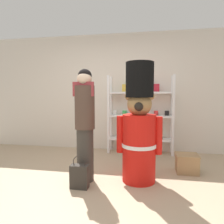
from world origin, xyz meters
TOP-DOWN VIEW (x-y plane):
  - ground_plane at (0.00, 0.00)m, footprint 6.40×6.40m
  - back_wall at (0.00, 2.20)m, footprint 6.40×0.12m
  - merchandise_shelf at (0.59, 1.98)m, footprint 1.38×0.35m
  - teddy_bear_guard at (0.64, 0.47)m, footprint 0.65×0.49m
  - person_shopper at (-0.12, 0.34)m, footprint 0.30×0.28m
  - shopping_bag at (-0.12, 0.09)m, footprint 0.24×0.13m
  - display_crate at (1.39, 0.94)m, footprint 0.35×0.32m

SIDE VIEW (x-z plane):
  - ground_plane at x=0.00m, z-range 0.00..0.00m
  - display_crate at x=1.39m, z-range 0.00..0.30m
  - shopping_bag at x=-0.12m, z-range -0.06..0.38m
  - teddy_bear_guard at x=0.64m, z-range -0.07..1.62m
  - merchandise_shelf at x=0.59m, z-range 0.03..1.68m
  - person_shopper at x=-0.12m, z-range 0.06..1.66m
  - back_wall at x=0.00m, z-range 0.00..2.60m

